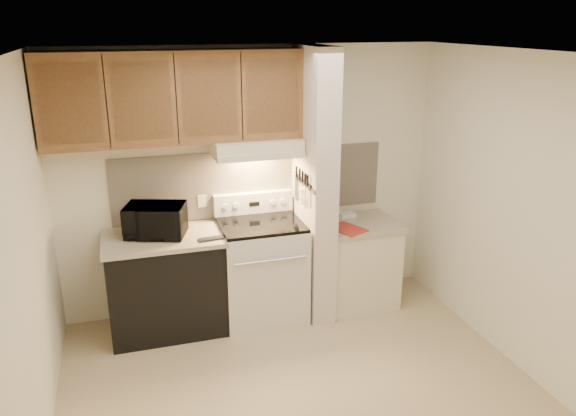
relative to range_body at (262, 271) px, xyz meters
name	(u,v)px	position (x,y,z in m)	size (l,w,h in m)	color
floor	(299,385)	(0.00, -1.16, -0.46)	(3.60, 3.60, 0.00)	#CAB58B
ceiling	(301,53)	(0.00, -1.16, 2.04)	(3.60, 3.60, 0.00)	white
wall_back	(251,181)	(0.00, 0.34, 0.79)	(3.60, 0.02, 2.50)	white
wall_left	(24,267)	(-1.80, -1.16, 0.79)	(0.02, 3.00, 2.50)	white
wall_right	(515,212)	(1.80, -1.16, 0.79)	(0.02, 3.00, 2.50)	white
backsplash	(252,183)	(0.00, 0.33, 0.78)	(2.60, 0.02, 0.63)	beige
range_body	(262,271)	(0.00, 0.00, 0.00)	(0.76, 0.65, 0.92)	silver
oven_window	(270,282)	(0.00, -0.32, 0.04)	(0.50, 0.01, 0.30)	black
oven_handle	(271,261)	(0.00, -0.35, 0.26)	(0.02, 0.02, 0.65)	silver
cooktop	(261,224)	(0.00, 0.00, 0.48)	(0.74, 0.64, 0.03)	black
range_backguard	(253,203)	(0.00, 0.28, 0.59)	(0.76, 0.08, 0.20)	silver
range_display	(254,204)	(0.00, 0.24, 0.59)	(0.10, 0.01, 0.04)	black
range_knob_left_outer	(225,207)	(-0.28, 0.24, 0.59)	(0.05, 0.05, 0.02)	silver
range_knob_left_inner	(236,206)	(-0.18, 0.24, 0.59)	(0.05, 0.05, 0.02)	silver
range_knob_right_inner	(273,202)	(0.18, 0.24, 0.59)	(0.05, 0.05, 0.02)	silver
range_knob_right_outer	(283,201)	(0.28, 0.24, 0.59)	(0.05, 0.05, 0.02)	silver
dishwasher_front	(167,285)	(-0.88, 0.01, -0.03)	(1.00, 0.63, 0.87)	black
left_countertop	(163,238)	(-0.88, 0.01, 0.43)	(1.04, 0.67, 0.04)	#BAAD93
spoon_rest	(212,239)	(-0.48, -0.19, 0.46)	(0.23, 0.07, 0.02)	black
teal_jar	(166,222)	(-0.83, 0.23, 0.50)	(0.08, 0.08, 0.09)	#28686E
outlet	(202,201)	(-0.48, 0.32, 0.64)	(0.08, 0.01, 0.12)	beige
microwave	(155,220)	(-0.93, 0.05, 0.59)	(0.50, 0.34, 0.28)	black
partition_pillar	(314,186)	(0.51, -0.01, 0.79)	(0.22, 0.70, 2.50)	beige
pillar_trim	(302,182)	(0.39, -0.01, 0.84)	(0.01, 0.70, 0.04)	brown
knife_strip	(303,181)	(0.39, -0.06, 0.86)	(0.02, 0.42, 0.04)	black
knife_blade_a	(307,197)	(0.38, -0.21, 0.76)	(0.01, 0.04, 0.16)	silver
knife_handle_a	(307,181)	(0.38, -0.20, 0.91)	(0.02, 0.02, 0.10)	black
knife_blade_b	(305,196)	(0.38, -0.13, 0.75)	(0.01, 0.04, 0.18)	silver
knife_handle_b	(305,179)	(0.38, -0.14, 0.91)	(0.02, 0.02, 0.10)	black
knife_blade_c	(302,195)	(0.38, -0.07, 0.74)	(0.01, 0.04, 0.20)	silver
knife_handle_c	(303,177)	(0.38, -0.07, 0.91)	(0.02, 0.02, 0.10)	black
knife_blade_d	(299,190)	(0.38, 0.03, 0.76)	(0.01, 0.04, 0.16)	silver
knife_handle_d	(300,174)	(0.38, 0.02, 0.91)	(0.02, 0.02, 0.10)	black
knife_blade_e	(297,188)	(0.38, 0.11, 0.75)	(0.01, 0.04, 0.18)	silver
knife_handle_e	(297,172)	(0.38, 0.11, 0.91)	(0.02, 0.02, 0.10)	black
oven_mitt	(295,185)	(0.38, 0.17, 0.77)	(0.03, 0.10, 0.23)	gray
right_cab_base	(357,264)	(0.97, -0.01, -0.06)	(0.70, 0.60, 0.81)	beige
right_countertop	(358,224)	(0.97, -0.01, 0.37)	(0.74, 0.64, 0.04)	#BAAD93
red_folder	(347,229)	(0.79, -0.16, 0.40)	(0.24, 0.33, 0.01)	#B63228
white_box	(347,215)	(0.92, 0.17, 0.41)	(0.16, 0.11, 0.04)	white
range_hood	(256,147)	(0.00, 0.12, 1.17)	(0.78, 0.44, 0.15)	beige
hood_lip	(262,157)	(0.00, -0.08, 1.12)	(0.78, 0.04, 0.06)	beige
upper_cabinets	(174,97)	(-0.69, 0.17, 1.62)	(2.18, 0.33, 0.77)	brown
cab_door_a	(70,104)	(-1.51, 0.01, 1.62)	(0.46, 0.01, 0.63)	brown
cab_gap_a	(106,102)	(-1.23, 0.01, 1.62)	(0.01, 0.01, 0.73)	black
cab_door_b	(142,101)	(-0.96, 0.01, 1.62)	(0.46, 0.01, 0.63)	brown
cab_gap_b	(176,100)	(-0.69, 0.01, 1.62)	(0.01, 0.01, 0.73)	black
cab_door_c	(209,98)	(-0.42, 0.01, 1.62)	(0.46, 0.01, 0.63)	brown
cab_gap_c	(242,97)	(-0.14, 0.01, 1.62)	(0.01, 0.01, 0.73)	black
cab_door_d	(273,96)	(0.13, 0.01, 1.62)	(0.46, 0.01, 0.63)	brown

